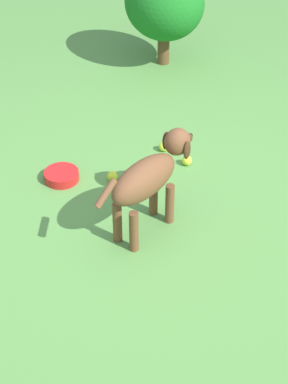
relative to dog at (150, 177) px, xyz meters
The scene contains 8 objects.
ground 0.36m from the dog, 79.73° to the right, with size 14.00×14.00×0.00m, color #548C42.
dog is the anchor object (origin of this frame).
tennis_ball_0 0.74m from the dog, 48.66° to the right, with size 0.07×0.07×0.07m, color #C8D933.
tennis_ball_2 0.59m from the dog, ahead, with size 0.07×0.07×0.07m, color #CDDE2E.
tennis_ball_3 0.85m from the dog, 34.05° to the right, with size 0.07×0.07×0.07m, color #CCDB34.
tennis_ball_4 0.58m from the dog, 34.34° to the right, with size 0.07×0.07×0.07m, color #D5E538.
water_bowl 0.78m from the dog, 24.25° to the left, with size 0.22×0.22×0.06m, color red.
shrub_near 2.09m from the dog, 30.09° to the right, with size 0.68×0.62×0.81m.
Camera 1 is at (-2.47, 1.30, 2.41)m, focal length 59.45 mm.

